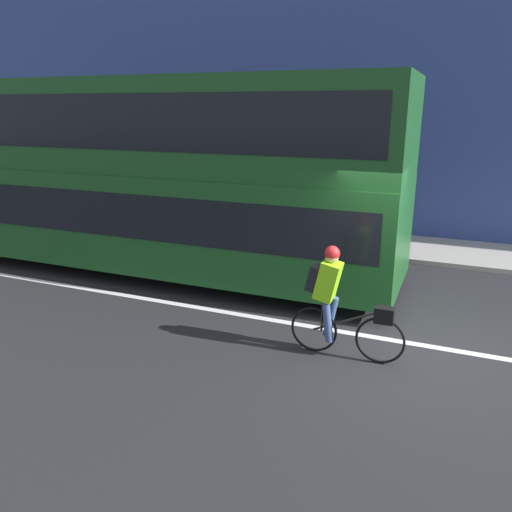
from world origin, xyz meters
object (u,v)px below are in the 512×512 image
Objects in this scene: cyclist_on_bike at (336,298)px; street_sign_post at (281,177)px; bus at (132,168)px; trash_bin at (338,225)px.

cyclist_on_bike is 6.65m from street_sign_post.
trash_bin is (3.63, 3.56, -1.67)m from bus.
bus reaches higher than trash_bin.
cyclist_on_bike is 2.02× the size of trash_bin.
bus reaches higher than cyclist_on_bike.
trash_bin is 1.93m from street_sign_post.
street_sign_post is at bearing -179.79° from trash_bin.
cyclist_on_bike reaches higher than trash_bin.
bus is 4.15m from street_sign_post.
street_sign_post is (-1.56, -0.01, 1.15)m from trash_bin.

